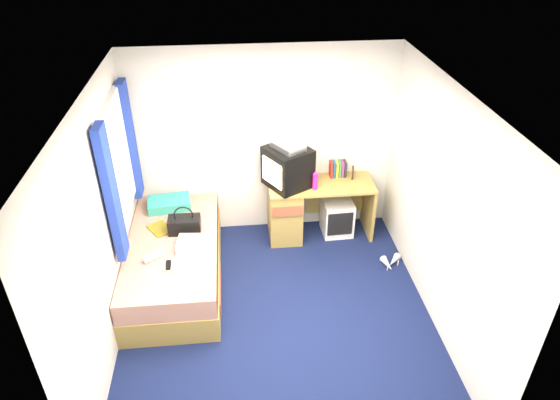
{
  "coord_description": "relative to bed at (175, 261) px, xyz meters",
  "views": [
    {
      "loc": [
        -0.37,
        -3.8,
        3.83
      ],
      "look_at": [
        0.09,
        0.7,
        1.0
      ],
      "focal_mm": 32.0,
      "sensor_mm": 36.0,
      "label": 1
    }
  ],
  "objects": [
    {
      "name": "picture_frame",
      "position": [
        2.19,
        0.83,
        0.55
      ],
      "size": [
        0.05,
        0.12,
        0.14
      ],
      "primitive_type": "cube",
      "rotation": [
        0.0,
        0.0,
        -0.23
      ],
      "color": "black",
      "rests_on": "desk"
    },
    {
      "name": "storage_cube",
      "position": [
        2.01,
        0.74,
        -0.03
      ],
      "size": [
        0.39,
        0.39,
        0.47
      ],
      "primitive_type": "cube",
      "rotation": [
        0.0,
        0.0,
        0.04
      ],
      "color": "white",
      "rests_on": "ground"
    },
    {
      "name": "pink_water_bottle",
      "position": [
        1.68,
        0.61,
        0.58
      ],
      "size": [
        0.08,
        0.08,
        0.2
      ],
      "primitive_type": "cylinder",
      "rotation": [
        0.0,
        0.0,
        -0.31
      ],
      "color": "#E72098",
      "rests_on": "desk"
    },
    {
      "name": "aerosol_can",
      "position": [
        1.68,
        0.83,
        0.57
      ],
      "size": [
        0.06,
        0.06,
        0.18
      ],
      "primitive_type": "cylinder",
      "rotation": [
        0.0,
        0.0,
        -0.22
      ],
      "color": "white",
      "rests_on": "desk"
    },
    {
      "name": "water_bottle",
      "position": [
        -0.17,
        -0.3,
        0.31
      ],
      "size": [
        0.2,
        0.18,
        0.07
      ],
      "primitive_type": "cylinder",
      "rotation": [
        0.0,
        1.57,
        0.66
      ],
      "color": "white",
      "rests_on": "bed"
    },
    {
      "name": "book_row",
      "position": [
        2.01,
        0.9,
        0.58
      ],
      "size": [
        0.2,
        0.13,
        0.2
      ],
      "color": "maroon",
      "rests_on": "desk"
    },
    {
      "name": "white_heels",
      "position": [
        2.52,
        -0.01,
        -0.23
      ],
      "size": [
        0.27,
        0.28,
        0.09
      ],
      "color": "silver",
      "rests_on": "ground"
    },
    {
      "name": "magazine",
      "position": [
        -0.15,
        0.25,
        0.28
      ],
      "size": [
        0.33,
        0.35,
        0.01
      ],
      "primitive_type": "cube",
      "rotation": [
        0.0,
        0.0,
        0.59
      ],
      "color": "yellow",
      "rests_on": "bed"
    },
    {
      "name": "handbag",
      "position": [
        0.13,
        0.18,
        0.37
      ],
      "size": [
        0.36,
        0.2,
        0.33
      ],
      "rotation": [
        0.0,
        0.0,
        -0.01
      ],
      "color": "black",
      "rests_on": "bed"
    },
    {
      "name": "window_assembly",
      "position": [
        -0.45,
        0.2,
        1.15
      ],
      "size": [
        0.11,
        1.42,
        1.4
      ],
      "color": "silver",
      "rests_on": "room_shell"
    },
    {
      "name": "pillow",
      "position": [
        -0.08,
        0.7,
        0.33
      ],
      "size": [
        0.54,
        0.38,
        0.11
      ],
      "primitive_type": "cube",
      "rotation": [
        0.0,
        0.0,
        0.13
      ],
      "color": "#1A6CAE",
      "rests_on": "bed"
    },
    {
      "name": "bed",
      "position": [
        0.0,
        0.0,
        0.0
      ],
      "size": [
        1.01,
        2.0,
        0.54
      ],
      "color": "#A58A44",
      "rests_on": "ground"
    },
    {
      "name": "desk",
      "position": [
        1.5,
        0.74,
        0.14
      ],
      "size": [
        1.3,
        0.55,
        0.75
      ],
      "color": "#A58A44",
      "rests_on": "ground"
    },
    {
      "name": "vcr",
      "position": [
        1.36,
        0.74,
        1.01
      ],
      "size": [
        0.42,
        0.46,
        0.07
      ],
      "primitive_type": "cube",
      "rotation": [
        0.0,
        0.0,
        -1.02
      ],
      "color": "silver",
      "rests_on": "crt_tv"
    },
    {
      "name": "ground",
      "position": [
        1.1,
        -0.7,
        -0.27
      ],
      "size": [
        3.4,
        3.4,
        0.0
      ],
      "primitive_type": "plane",
      "color": "#0C1438",
      "rests_on": "ground"
    },
    {
      "name": "remote_control",
      "position": [
        -0.0,
        -0.43,
        0.28
      ],
      "size": [
        0.06,
        0.16,
        0.02
      ],
      "primitive_type": "cube",
      "rotation": [
        0.0,
        0.0,
        0.05
      ],
      "color": "black",
      "rests_on": "bed"
    },
    {
      "name": "crt_tv",
      "position": [
        1.36,
        0.74,
        0.73
      ],
      "size": [
        0.64,
        0.65,
        0.49
      ],
      "rotation": [
        0.0,
        0.0,
        -1.04
      ],
      "color": "black",
      "rests_on": "desk"
    },
    {
      "name": "room_shell",
      "position": [
        1.1,
        -0.7,
        1.18
      ],
      "size": [
        3.4,
        3.4,
        3.4
      ],
      "color": "white",
      "rests_on": "ground"
    },
    {
      "name": "towel",
      "position": [
        0.24,
        -0.15,
        0.33
      ],
      "size": [
        0.34,
        0.3,
        0.11
      ],
      "primitive_type": "cube",
      "rotation": [
        0.0,
        0.0,
        -0.09
      ],
      "color": "white",
      "rests_on": "bed"
    },
    {
      "name": "colour_swatch_fan",
      "position": [
        0.01,
        -0.5,
        0.28
      ],
      "size": [
        0.22,
        0.15,
        0.01
      ],
      "primitive_type": "cube",
      "rotation": [
        0.0,
        0.0,
        -0.45
      ],
      "color": "yellow",
      "rests_on": "bed"
    }
  ]
}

